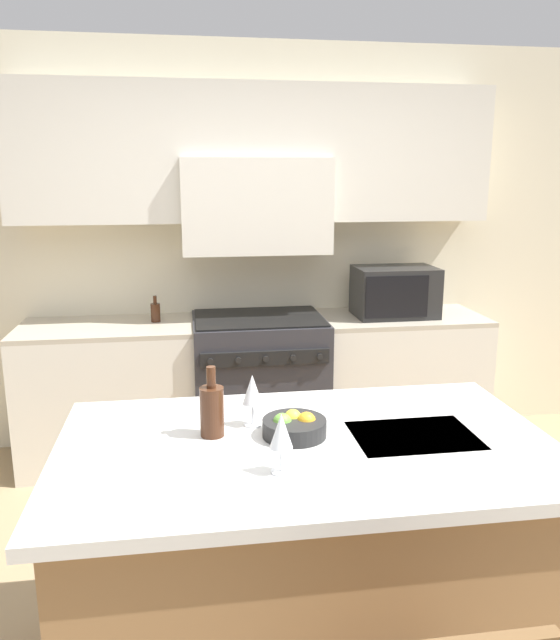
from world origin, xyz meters
TOP-DOWN VIEW (x-y plane):
  - back_cabinetry at (0.00, 2.18)m, footprint 10.00×0.46m
  - back_counter at (0.00, 1.93)m, footprint 3.05×0.62m
  - range_stove at (-0.00, 1.90)m, footprint 0.85×0.70m
  - microwave at (0.92, 1.92)m, footprint 0.53×0.37m
  - kitchen_island at (-0.06, -0.03)m, footprint 1.74×1.04m
  - wine_bottle at (-0.38, 0.08)m, footprint 0.09×0.09m
  - wine_glass_near at (-0.18, -0.24)m, footprint 0.07×0.07m
  - wine_glass_far at (-0.23, 0.15)m, footprint 0.07×0.07m
  - fruit_bowl at (-0.09, 0.04)m, footprint 0.23×0.23m
  - oil_bottle_on_counter at (-0.66, 1.99)m, footprint 0.06×0.06m

SIDE VIEW (x-z plane):
  - back_counter at x=0.00m, z-range 0.00..0.92m
  - kitchen_island at x=-0.06m, z-range 0.00..0.93m
  - range_stove at x=0.00m, z-range 0.00..0.95m
  - fruit_bowl at x=-0.09m, z-range 0.92..1.01m
  - oil_bottle_on_counter at x=-0.66m, z-range 0.90..1.07m
  - wine_bottle at x=-0.38m, z-range 0.90..1.16m
  - wine_glass_near at x=-0.18m, z-range 0.97..1.16m
  - wine_glass_far at x=-0.23m, z-range 0.97..1.16m
  - microwave at x=0.92m, z-range 0.92..1.25m
  - back_cabinetry at x=0.00m, z-range 0.23..2.93m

